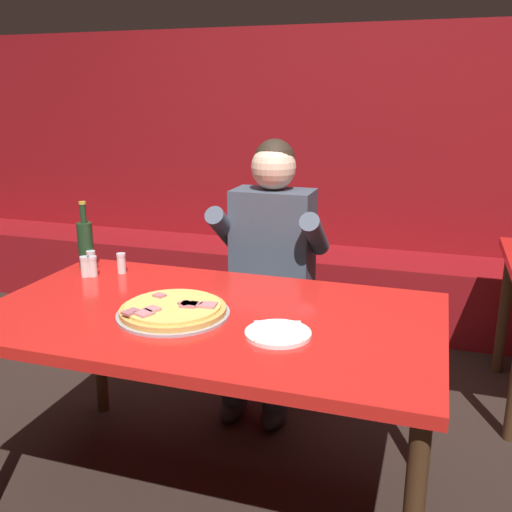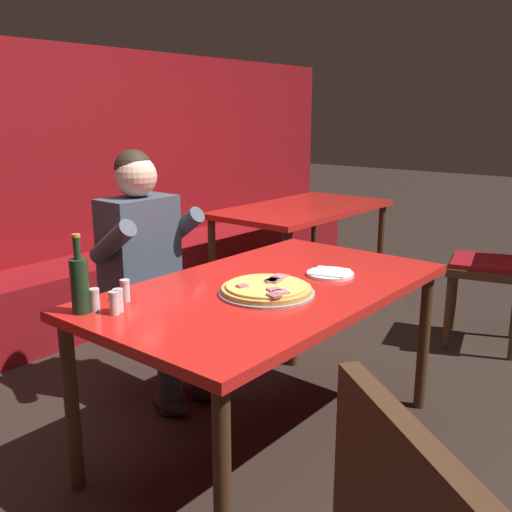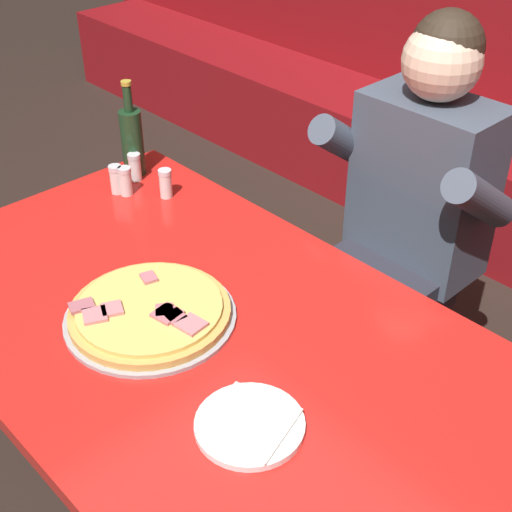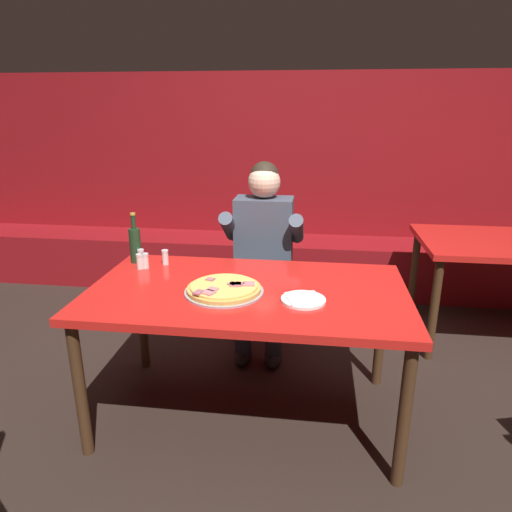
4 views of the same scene
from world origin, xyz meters
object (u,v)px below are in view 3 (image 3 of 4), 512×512
Objects in this scene: shaker_parmesan at (135,168)px; shaker_black_pepper at (116,180)px; pizza at (150,312)px; beer_bottle at (132,140)px; plate_white_paper at (250,424)px; shaker_oregano at (126,182)px; diner_seated_blue_shirt at (402,218)px; shaker_red_pepper_flakes at (166,185)px; main_dining_table at (204,351)px.

shaker_parmesan is 1.00× the size of shaker_black_pepper.
pizza is at bearing -27.35° from shaker_black_pepper.
beer_bottle reaches higher than shaker_parmesan.
shaker_parmesan is at bearing 106.62° from shaker_black_pepper.
shaker_oregano is (-0.89, 0.34, 0.03)m from plate_white_paper.
diner_seated_blue_shirt reaches higher than shaker_oregano.
beer_bottle reaches higher than shaker_red_pepper_flakes.
plate_white_paper is 0.16× the size of diner_seated_blue_shirt.
main_dining_table is at bearing 32.20° from pizza.
beer_bottle is 0.09m from shaker_parmesan.
shaker_parmesan is 1.00× the size of shaker_oregano.
shaker_red_pepper_flakes is 1.00× the size of shaker_black_pepper.
shaker_red_pepper_flakes is at bearing -6.44° from beer_bottle.
shaker_black_pepper is at bearing -59.60° from beer_bottle.
shaker_oregano is at bearing -46.23° from beer_bottle.
main_dining_table is 0.32m from plate_white_paper.
plate_white_paper is at bearing -27.60° from shaker_red_pepper_flakes.
shaker_oregano is (0.09, -0.10, -0.07)m from beer_bottle.
beer_bottle is 0.20m from shaker_red_pepper_flakes.
shaker_black_pepper reaches higher than pizza.
plate_white_paper is 1.03m from shaker_parmesan.
shaker_red_pepper_flakes is 0.07× the size of diner_seated_blue_shirt.
main_dining_table is 0.73m from shaker_parmesan.
shaker_oregano is (0.03, 0.01, 0.00)m from shaker_black_pepper.
pizza is at bearing -32.80° from beer_bottle.
shaker_parmesan reaches higher than plate_white_paper.
shaker_red_pepper_flakes is at bearing 138.76° from pizza.
shaker_parmesan is at bearing 156.34° from plate_white_paper.
pizza is at bearing -29.77° from shaker_oregano.
main_dining_table is 7.54× the size of plate_white_paper.
shaker_parmesan is (0.04, -0.03, -0.07)m from beer_bottle.
shaker_red_pepper_flakes and shaker_oregano have the same top height.
main_dining_table is at bearing -88.99° from diner_seated_blue_shirt.
shaker_red_pepper_flakes is 0.15m from shaker_black_pepper.
beer_bottle is at bearing 155.91° from plate_white_paper.
shaker_black_pepper is (-0.64, 0.21, 0.11)m from main_dining_table.
main_dining_table is 0.79m from beer_bottle.
shaker_red_pepper_flakes is 0.12m from shaker_oregano.
diner_seated_blue_shirt is at bearing 31.90° from beer_bottle.
main_dining_table is 5.43× the size of beer_bottle.
diner_seated_blue_shirt is (0.63, 0.54, -0.08)m from shaker_black_pepper.
plate_white_paper is 0.72× the size of beer_bottle.
pizza is 0.39m from plate_white_paper.
main_dining_table is 0.66m from shaker_oregano.
plate_white_paper is at bearing -8.11° from pizza.
diner_seated_blue_shirt is at bearing 40.71° from shaker_black_pepper.
shaker_red_pepper_flakes reaches higher than plate_white_paper.
plate_white_paper is 2.44× the size of shaker_oregano.
beer_bottle is at bearing 133.77° from shaker_oregano.
plate_white_paper is (0.39, -0.06, -0.01)m from pizza.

